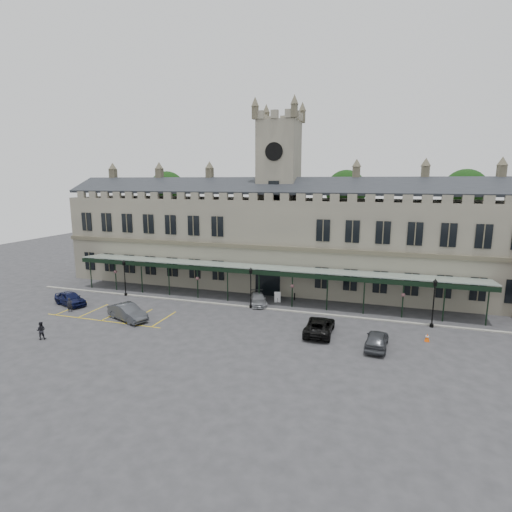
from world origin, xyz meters
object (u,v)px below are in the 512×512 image
(traffic_cone, at_px, (427,338))
(person_a, at_px, (70,305))
(lamp_post_right, at_px, (434,299))
(car_left_b, at_px, (128,312))
(car_van, at_px, (319,326))
(lamp_post_mid, at_px, (251,284))
(car_right_a, at_px, (377,340))
(clock_tower, at_px, (279,191))
(person_b, at_px, (41,330))
(station_building, at_px, (278,240))
(car_left_a, at_px, (70,298))
(car_taxi, at_px, (258,299))
(lamp_post_left, at_px, (125,274))
(sign_board, at_px, (277,297))

(traffic_cone, height_order, person_a, person_a)
(traffic_cone, bearing_deg, lamp_post_right, 78.82)
(car_left_b, xyz_separation_m, car_van, (19.79, 2.28, -0.09))
(lamp_post_mid, xyz_separation_m, car_right_a, (14.02, -7.33, -2.06))
(lamp_post_mid, bearing_deg, clock_tower, 87.60)
(car_van, height_order, car_right_a, car_right_a)
(traffic_cone, relative_size, person_b, 0.43)
(station_building, bearing_deg, car_left_a, -142.81)
(station_building, relative_size, car_taxi, 13.55)
(station_building, height_order, lamp_post_right, station_building)
(car_left_a, height_order, car_taxi, car_left_a)
(car_taxi, xyz_separation_m, car_van, (8.32, -7.00, 0.11))
(lamp_post_left, distance_m, car_taxi, 17.40)
(clock_tower, relative_size, lamp_post_mid, 5.18)
(lamp_post_mid, bearing_deg, sign_board, 51.40)
(station_building, bearing_deg, lamp_post_mid, -92.42)
(clock_tower, relative_size, car_taxi, 5.60)
(traffic_cone, relative_size, car_van, 0.13)
(station_building, xyz_separation_m, person_a, (-19.20, -17.97, -5.66))
(car_left_a, distance_m, car_right_a, 34.62)
(lamp_post_right, height_order, car_van, lamp_post_right)
(car_van, height_order, person_a, person_a)
(sign_board, distance_m, car_van, 10.57)
(lamp_post_left, relative_size, sign_board, 3.57)
(car_taxi, bearing_deg, car_van, -62.48)
(traffic_cone, height_order, car_left_a, car_left_a)
(lamp_post_mid, height_order, traffic_cone, lamp_post_mid)
(lamp_post_left, bearing_deg, sign_board, 9.10)
(traffic_cone, height_order, car_taxi, car_taxi)
(station_building, height_order, person_b, station_building)
(car_left_b, bearing_deg, traffic_cone, -61.36)
(lamp_post_mid, bearing_deg, traffic_cone, -13.43)
(clock_tower, bearing_deg, lamp_post_mid, -92.40)
(station_building, relative_size, person_b, 35.85)
(lamp_post_right, relative_size, person_b, 2.99)
(lamp_post_left, relative_size, traffic_cone, 6.42)
(traffic_cone, relative_size, car_left_b, 0.14)
(car_taxi, xyz_separation_m, car_right_a, (13.61, -8.87, 0.13))
(traffic_cone, bearing_deg, person_b, -163.19)
(traffic_cone, relative_size, car_taxi, 0.16)
(person_a, bearing_deg, lamp_post_right, -32.02)
(car_left_b, height_order, person_a, car_left_b)
(station_building, height_order, car_taxi, station_building)
(lamp_post_mid, bearing_deg, car_left_b, -144.97)
(clock_tower, height_order, person_a, clock_tower)
(car_right_a, bearing_deg, car_taxi, -28.81)
(clock_tower, distance_m, person_a, 29.09)
(traffic_cone, bearing_deg, clock_tower, 140.19)
(station_building, distance_m, person_a, 26.90)
(station_building, distance_m, car_left_b, 22.28)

